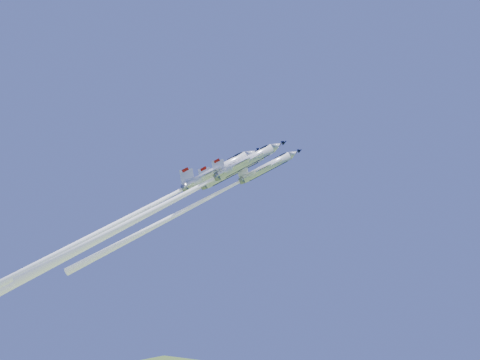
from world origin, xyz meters
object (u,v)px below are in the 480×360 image
Objects in this scene: jet_right at (160,206)px; jet_slot at (99,233)px; jet_left at (145,216)px; jet_lead at (192,207)px.

jet_slot is at bearing -109.48° from jet_right.
jet_left is at bearing 140.30° from jet_slot.
jet_slot reaches higher than jet_lead.
jet_left is 11.99m from jet_slot.
jet_left is (-13.12, 0.29, -1.08)m from jet_lead.
jet_lead is 0.79× the size of jet_left.
jet_lead is 13.16m from jet_left.
jet_right is at bearing 21.28° from jet_left.
jet_right is at bearing 70.52° from jet_slot.
jet_slot is at bearing -39.70° from jet_left.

